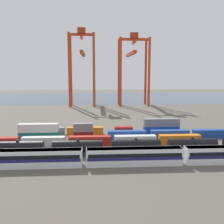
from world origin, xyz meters
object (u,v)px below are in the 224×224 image
Objects in this scene: shipping_container_1 at (44,141)px; shipping_container_11 at (212,134)px; passenger_train at (134,156)px; shipping_container_4 at (179,139)px; gantry_crane_west at (82,60)px; freight_tank_row at (136,147)px; gantry_crane_central at (133,61)px; shipping_container_14 at (85,131)px; shipping_container_10 at (170,134)px.

shipping_container_1 is 52.63m from shipping_container_11.
shipping_container_4 is at bearing 47.59° from passenger_train.
gantry_crane_west reaches higher than shipping_container_1.
freight_tank_row reaches higher than shipping_container_1.
shipping_container_11 is 0.27× the size of gantry_crane_central.
shipping_container_14 is 0.27× the size of gantry_crane_central.
passenger_train reaches higher than shipping_container_14.
shipping_container_10 is (38.48, 6.57, 0.00)m from shipping_container_1.
passenger_train is 1.40× the size of gantry_crane_west.
shipping_container_4 is 104.72m from gantry_crane_west.
shipping_container_1 is 0.27× the size of gantry_crane_central.
gantry_crane_central is at bearing 67.96° from shipping_container_1.
shipping_container_10 is 13.73m from shipping_container_11.
gantry_crane_central reaches higher than shipping_container_4.
freight_tank_row is 17.43m from shipping_container_4.
shipping_container_4 is at bearing -152.69° from shipping_container_11.
shipping_container_11 is at bearing -81.59° from gantry_crane_central.
passenger_train is 117.36m from gantry_crane_west.
shipping_container_14 is at bearing 170.87° from shipping_container_11.
shipping_container_14 is 91.51m from gantry_crane_central.
shipping_container_10 is at bearing 9.68° from shipping_container_1.
gantry_crane_west is (-45.45, 89.10, 27.27)m from shipping_container_11.
shipping_container_14 is at bearing -86.83° from gantry_crane_west.
passenger_train is 32.94m from shipping_container_14.
freight_tank_row is (1.49, 7.71, -0.14)m from passenger_train.
shipping_container_11 is (27.16, 16.29, -0.70)m from freight_tank_row.
passenger_train is at bearing -121.86° from shipping_container_10.
freight_tank_row is 109.96m from gantry_crane_central.
gantry_crane_central is (38.95, 96.24, 26.57)m from shipping_container_1.
freight_tank_row is 31.68m from shipping_container_11.
freight_tank_row is 26.89m from shipping_container_1.
freight_tank_row is at bearing 79.08° from passenger_train.
freight_tank_row is 5.90× the size of shipping_container_11.
shipping_container_1 is 107.17m from gantry_crane_central.
freight_tank_row reaches higher than shipping_container_4.
shipping_container_1 and shipping_container_10 have the same top height.
shipping_container_11 is (28.65, 24.01, -0.84)m from passenger_train.
shipping_container_1 is (-25.05, 9.73, -0.70)m from freight_tank_row.
shipping_container_4 is 14.31m from shipping_container_11.
freight_tank_row is at bearing -146.04° from shipping_container_4.
passenger_train is 37.39m from shipping_container_11.
shipping_container_11 is at bearing -62.97° from gantry_crane_west.
passenger_train is 117.56m from gantry_crane_central.
gantry_crane_central is (13.90, 105.96, 25.87)m from freight_tank_row.
shipping_container_4 is 99.84m from gantry_crane_central.
shipping_container_4 is at bearing -89.68° from gantry_crane_central.
shipping_container_14 is (11.33, 13.13, 0.00)m from shipping_container_1.
shipping_container_1 is at bearing -170.32° from shipping_container_10.
shipping_container_10 is at bearing -70.40° from gantry_crane_west.
shipping_container_1 is at bearing 180.00° from shipping_container_4.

